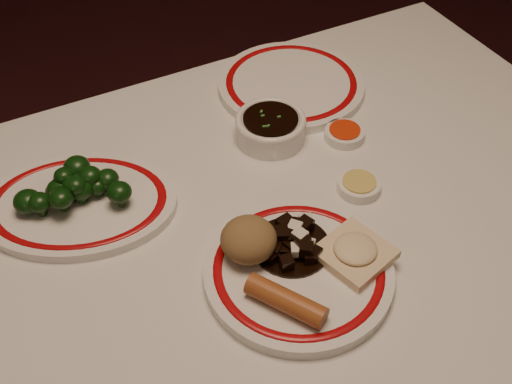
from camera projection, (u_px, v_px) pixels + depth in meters
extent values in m
cube|color=white|center=(276.00, 260.00, 0.89)|extent=(1.20, 0.90, 0.04)
cylinder|color=black|center=(389.00, 166.00, 1.57)|extent=(0.06, 0.06, 0.71)
cylinder|color=white|center=(298.00, 272.00, 0.83)|extent=(0.25, 0.25, 0.02)
torus|color=#9E080C|center=(299.00, 268.00, 0.83)|extent=(0.22, 0.22, 0.00)
ellipsoid|color=olive|center=(249.00, 240.00, 0.83)|extent=(0.07, 0.07, 0.05)
cylinder|color=#A15627|center=(286.00, 301.00, 0.77)|extent=(0.08, 0.10, 0.03)
cube|color=beige|center=(355.00, 253.00, 0.84)|extent=(0.11, 0.11, 0.01)
ellipsoid|color=beige|center=(355.00, 249.00, 0.83)|extent=(0.06, 0.06, 0.02)
cylinder|color=black|center=(291.00, 246.00, 0.85)|extent=(0.10, 0.10, 0.00)
cube|color=black|center=(286.00, 251.00, 0.84)|extent=(0.02, 0.02, 0.02)
cube|color=black|center=(290.00, 246.00, 0.84)|extent=(0.02, 0.02, 0.02)
cube|color=black|center=(293.00, 237.00, 0.84)|extent=(0.02, 0.02, 0.02)
cube|color=black|center=(300.00, 242.00, 0.84)|extent=(0.02, 0.02, 0.02)
cube|color=black|center=(310.00, 257.00, 0.83)|extent=(0.02, 0.02, 0.02)
cube|color=black|center=(305.00, 225.00, 0.86)|extent=(0.02, 0.02, 0.02)
cube|color=black|center=(306.00, 250.00, 0.82)|extent=(0.02, 0.02, 0.02)
cube|color=black|center=(286.00, 232.00, 0.85)|extent=(0.03, 0.03, 0.02)
cube|color=black|center=(291.00, 239.00, 0.84)|extent=(0.03, 0.03, 0.02)
cube|color=black|center=(272.00, 257.00, 0.83)|extent=(0.02, 0.02, 0.01)
cube|color=black|center=(280.00, 236.00, 0.84)|extent=(0.03, 0.03, 0.02)
cube|color=black|center=(286.00, 228.00, 0.86)|extent=(0.02, 0.02, 0.02)
cube|color=black|center=(286.00, 225.00, 0.86)|extent=(0.02, 0.02, 0.02)
cube|color=black|center=(287.00, 263.00, 0.82)|extent=(0.02, 0.02, 0.02)
cube|color=black|center=(273.00, 250.00, 0.83)|extent=(0.03, 0.03, 0.02)
cube|color=black|center=(297.00, 239.00, 0.85)|extent=(0.03, 0.03, 0.02)
cube|color=black|center=(297.00, 235.00, 0.85)|extent=(0.03, 0.03, 0.02)
cube|color=black|center=(314.00, 253.00, 0.83)|extent=(0.02, 0.02, 0.02)
cube|color=beige|center=(306.00, 221.00, 0.87)|extent=(0.02, 0.02, 0.01)
cube|color=beige|center=(297.00, 250.00, 0.83)|extent=(0.02, 0.02, 0.01)
cube|color=beige|center=(300.00, 235.00, 0.84)|extent=(0.02, 0.02, 0.01)
cube|color=beige|center=(307.00, 244.00, 0.83)|extent=(0.02, 0.02, 0.01)
cube|color=beige|center=(295.00, 228.00, 0.85)|extent=(0.02, 0.02, 0.01)
torus|color=#9E080C|center=(78.00, 201.00, 0.92)|extent=(0.32, 0.32, 0.00)
cylinder|color=#23471C|center=(73.00, 186.00, 0.93)|extent=(0.01, 0.01, 0.01)
ellipsoid|color=black|center=(71.00, 178.00, 0.92)|extent=(0.03, 0.03, 0.03)
cylinder|color=#23471C|center=(69.00, 186.00, 0.93)|extent=(0.01, 0.01, 0.01)
ellipsoid|color=black|center=(66.00, 177.00, 0.92)|extent=(0.04, 0.04, 0.03)
cylinder|color=#23471C|center=(99.00, 192.00, 0.92)|extent=(0.01, 0.01, 0.01)
ellipsoid|color=black|center=(97.00, 185.00, 0.91)|extent=(0.03, 0.03, 0.02)
cylinder|color=#23471C|center=(121.00, 201.00, 0.91)|extent=(0.01, 0.01, 0.01)
ellipsoid|color=black|center=(119.00, 192.00, 0.89)|extent=(0.04, 0.04, 0.03)
cylinder|color=#23471C|center=(82.00, 199.00, 0.91)|extent=(0.01, 0.01, 0.01)
ellipsoid|color=black|center=(80.00, 193.00, 0.90)|extent=(0.03, 0.03, 0.02)
cylinder|color=#23471C|center=(62.00, 197.00, 0.92)|extent=(0.01, 0.01, 0.01)
ellipsoid|color=black|center=(59.00, 190.00, 0.90)|extent=(0.04, 0.04, 0.03)
cylinder|color=#23471C|center=(57.00, 198.00, 0.92)|extent=(0.01, 0.01, 0.01)
ellipsoid|color=black|center=(55.00, 191.00, 0.91)|extent=(0.03, 0.03, 0.02)
cylinder|color=#23471C|center=(87.00, 193.00, 0.92)|extent=(0.01, 0.01, 0.01)
ellipsoid|color=black|center=(85.00, 186.00, 0.91)|extent=(0.03, 0.03, 0.03)
cylinder|color=#23471C|center=(42.00, 211.00, 0.89)|extent=(0.01, 0.01, 0.01)
ellipsoid|color=black|center=(39.00, 202.00, 0.88)|extent=(0.03, 0.03, 0.03)
cylinder|color=#23471C|center=(64.00, 206.00, 0.90)|extent=(0.01, 0.01, 0.01)
ellipsoid|color=black|center=(61.00, 197.00, 0.89)|extent=(0.04, 0.04, 0.03)
cylinder|color=#23471C|center=(79.00, 177.00, 0.94)|extent=(0.01, 0.01, 0.02)
ellipsoid|color=black|center=(77.00, 167.00, 0.93)|extent=(0.04, 0.04, 0.03)
cylinder|color=#23471C|center=(83.00, 197.00, 0.91)|extent=(0.01, 0.01, 0.01)
ellipsoid|color=black|center=(81.00, 188.00, 0.90)|extent=(0.04, 0.04, 0.03)
cylinder|color=#23471C|center=(30.00, 209.00, 0.90)|extent=(0.01, 0.01, 0.01)
ellipsoid|color=black|center=(28.00, 201.00, 0.89)|extent=(0.04, 0.04, 0.03)
cylinder|color=#23471C|center=(83.00, 193.00, 0.92)|extent=(0.01, 0.01, 0.02)
ellipsoid|color=black|center=(80.00, 184.00, 0.90)|extent=(0.03, 0.03, 0.03)
cylinder|color=#23471C|center=(109.00, 187.00, 0.93)|extent=(0.01, 0.01, 0.01)
ellipsoid|color=black|center=(107.00, 179.00, 0.92)|extent=(0.03, 0.03, 0.03)
ellipsoid|color=black|center=(61.00, 198.00, 0.87)|extent=(0.03, 0.03, 0.03)
ellipsoid|color=black|center=(76.00, 185.00, 0.89)|extent=(0.03, 0.03, 0.02)
ellipsoid|color=black|center=(64.00, 176.00, 0.90)|extent=(0.03, 0.03, 0.02)
ellipsoid|color=black|center=(90.00, 176.00, 0.91)|extent=(0.03, 0.03, 0.03)
ellipsoid|color=black|center=(74.00, 185.00, 0.89)|extent=(0.03, 0.03, 0.03)
cylinder|color=white|center=(270.00, 129.00, 1.02)|extent=(0.11, 0.11, 0.04)
cylinder|color=black|center=(271.00, 119.00, 1.01)|extent=(0.09, 0.09, 0.00)
cylinder|color=white|center=(344.00, 134.00, 1.03)|extent=(0.06, 0.06, 0.02)
cylinder|color=red|center=(345.00, 130.00, 1.02)|extent=(0.05, 0.05, 0.00)
cylinder|color=white|center=(359.00, 186.00, 0.95)|extent=(0.06, 0.06, 0.02)
cylinder|color=#D0B755|center=(359.00, 181.00, 0.94)|extent=(0.05, 0.05, 0.00)
cylinder|color=white|center=(291.00, 85.00, 1.13)|extent=(0.33, 0.33, 0.02)
torus|color=#9E080C|center=(291.00, 81.00, 1.12)|extent=(0.29, 0.29, 0.00)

